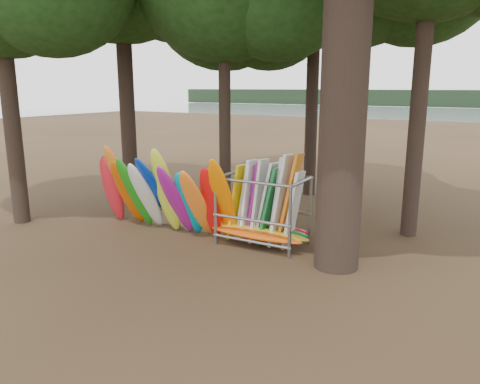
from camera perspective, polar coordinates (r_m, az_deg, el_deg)
The scene contains 5 objects.
ground at distance 14.77m, azimuth -5.39°, elevation -6.11°, with size 120.00×120.00×0.00m, color #47331E.
lake at distance 71.95m, azimuth 23.87°, elevation 7.87°, with size 160.00×160.00×0.00m, color gray.
far_shore at distance 121.63m, azimuth 26.82°, elevation 10.09°, with size 160.00×4.00×4.00m, color black.
kayak_row at distance 15.56m, azimuth -9.75°, elevation -0.38°, with size 5.39×2.15×3.05m.
storage_rack at distance 14.29m, azimuth 2.85°, elevation -2.49°, with size 3.23×1.53×2.89m.
Camera 1 is at (8.20, -11.33, 4.75)m, focal length 35.00 mm.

